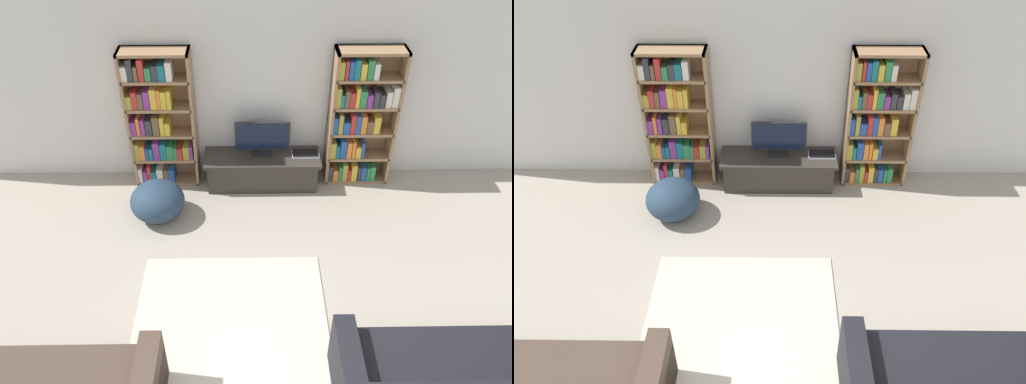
% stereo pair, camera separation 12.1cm
% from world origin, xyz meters
% --- Properties ---
extents(wall_back, '(8.80, 0.06, 2.60)m').
position_xyz_m(wall_back, '(0.00, 4.23, 1.30)').
color(wall_back, silver).
rests_on(wall_back, ground_plane).
extents(bookshelf_left, '(0.83, 0.30, 1.81)m').
position_xyz_m(bookshelf_left, '(-1.15, 4.05, 0.90)').
color(bookshelf_left, '#93704C').
rests_on(bookshelf_left, ground_plane).
extents(bookshelf_right, '(0.83, 0.30, 1.81)m').
position_xyz_m(bookshelf_right, '(1.34, 4.05, 0.89)').
color(bookshelf_right, '#93704C').
rests_on(bookshelf_right, ground_plane).
extents(tv_stand, '(1.49, 0.49, 0.43)m').
position_xyz_m(tv_stand, '(0.14, 3.93, 0.22)').
color(tv_stand, '#332D28').
rests_on(tv_stand, ground_plane).
extents(television, '(0.69, 0.16, 0.47)m').
position_xyz_m(television, '(0.14, 3.98, 0.68)').
color(television, black).
rests_on(television, tv_stand).
extents(laptop, '(0.35, 0.20, 0.03)m').
position_xyz_m(laptop, '(0.69, 3.96, 0.44)').
color(laptop, silver).
rests_on(laptop, tv_stand).
extents(area_rug, '(1.88, 1.54, 0.02)m').
position_xyz_m(area_rug, '(-0.22, 1.76, 0.01)').
color(area_rug, beige).
rests_on(area_rug, ground_plane).
extents(beanbag_ottoman, '(0.65, 0.65, 0.47)m').
position_xyz_m(beanbag_ottoman, '(-1.13, 3.28, 0.24)').
color(beanbag_ottoman, '#23384C').
rests_on(beanbag_ottoman, ground_plane).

